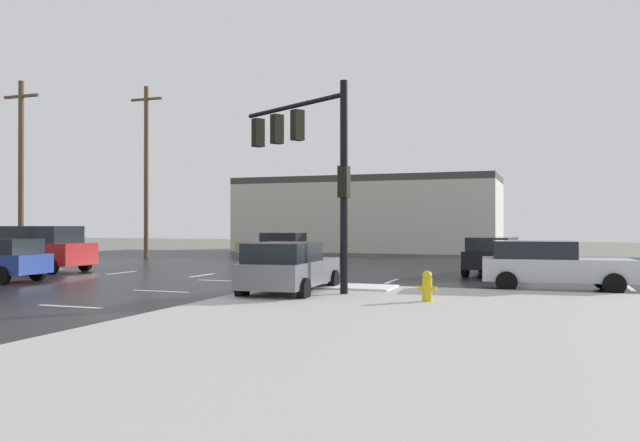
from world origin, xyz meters
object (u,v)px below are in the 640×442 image
object	(u,v)px
traffic_signal_mast	(309,152)
sedan_tan	(276,245)
utility_pole_far	(21,169)
utility_pole_distant	(146,169)
sedan_grey	(289,267)
suv_red	(40,248)
fire_hydrant	(427,286)
sedan_black	(495,255)
sedan_silver	(550,265)

from	to	relation	value
traffic_signal_mast	sedan_tan	distance (m)	21.06
sedan_tan	utility_pole_far	bearing A→B (deg)	50.76
utility_pole_distant	sedan_grey	bearing A→B (deg)	-45.01
sedan_grey	utility_pole_distant	xyz separation A→B (m)	(-16.56, 16.57, 4.75)
suv_red	utility_pole_far	size ratio (longest dim) A/B	0.51
traffic_signal_mast	sedan_grey	world-z (taller)	traffic_signal_mast
traffic_signal_mast	utility_pole_far	size ratio (longest dim) A/B	0.64
fire_hydrant	sedan_black	distance (m)	10.84
sedan_black	utility_pole_distant	xyz separation A→B (m)	(-21.64, 6.71, 4.75)
sedan_silver	sedan_tan	world-z (taller)	same
traffic_signal_mast	fire_hydrant	xyz separation A→B (m)	(3.91, -1.76, -3.79)
traffic_signal_mast	sedan_grey	xyz separation A→B (m)	(-0.34, -0.81, -3.48)
sedan_grey	suv_red	xyz separation A→B (m)	(-14.11, 5.16, 0.24)
suv_red	fire_hydrant	bearing A→B (deg)	164.37
fire_hydrant	suv_red	xyz separation A→B (m)	(-18.37, 6.11, 0.55)
traffic_signal_mast	sedan_tan	size ratio (longest dim) A/B	1.32
suv_red	traffic_signal_mast	bearing A→B (deg)	166.02
fire_hydrant	sedan_silver	xyz separation A→B (m)	(2.98, 5.01, 0.32)
traffic_signal_mast	sedan_tan	xyz separation A→B (m)	(-9.28, 18.59, -3.48)
sedan_black	utility_pole_distant	distance (m)	23.15
fire_hydrant	suv_red	size ratio (longest dim) A/B	0.16
traffic_signal_mast	sedan_black	world-z (taller)	traffic_signal_mast
sedan_black	sedan_grey	bearing A→B (deg)	159.00
utility_pole_distant	suv_red	bearing A→B (deg)	-77.90
traffic_signal_mast	utility_pole_distant	xyz separation A→B (m)	(-16.90, 15.76, 1.28)
sedan_black	sedan_tan	distance (m)	16.96
sedan_silver	sedan_grey	bearing A→B (deg)	-155.80
traffic_signal_mast	fire_hydrant	world-z (taller)	traffic_signal_mast
fire_hydrant	sedan_silver	distance (m)	5.84
sedan_tan	utility_pole_distant	world-z (taller)	utility_pole_distant
sedan_black	sedan_tan	size ratio (longest dim) A/B	1.01
sedan_black	sedan_tan	bearing A→B (deg)	62.08
sedan_black	utility_pole_far	size ratio (longest dim) A/B	0.49
traffic_signal_mast	sedan_grey	size ratio (longest dim) A/B	1.32
fire_hydrant	utility_pole_distant	size ratio (longest dim) A/B	0.07
sedan_silver	utility_pole_distant	bearing A→B (deg)	147.17
suv_red	utility_pole_distant	size ratio (longest dim) A/B	0.46
sedan_silver	suv_red	size ratio (longest dim) A/B	0.95
sedan_grey	suv_red	size ratio (longest dim) A/B	0.94
sedan_silver	utility_pole_distant	size ratio (longest dim) A/B	0.43
sedan_tan	utility_pole_distant	xyz separation A→B (m)	(-7.62, -2.83, 4.75)
sedan_black	utility_pole_far	distance (m)	24.19
suv_red	sedan_tan	world-z (taller)	suv_red
suv_red	utility_pole_distant	xyz separation A→B (m)	(-2.45, 11.41, 4.52)
sedan_tan	utility_pole_far	distance (m)	15.10
fire_hydrant	sedan_black	size ratio (longest dim) A/B	0.17
fire_hydrant	sedan_silver	bearing A→B (deg)	59.24
sedan_silver	utility_pole_distant	world-z (taller)	utility_pole_distant
utility_pole_far	utility_pole_distant	distance (m)	8.21
fire_hydrant	sedan_tan	xyz separation A→B (m)	(-13.20, 20.34, 0.32)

